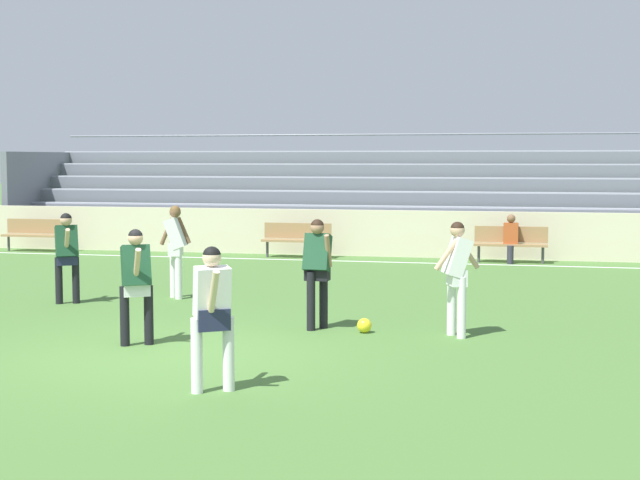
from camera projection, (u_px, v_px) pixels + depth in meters
name	position (u px, v px, depth m)	size (l,w,h in m)	color
ground_plane	(170.00, 353.00, 12.72)	(160.00, 160.00, 0.00)	#477033
field_line_sideline	(345.00, 261.00, 24.13)	(44.00, 0.12, 0.01)	white
sideline_wall	(355.00, 233.00, 25.39)	(48.00, 0.16, 1.23)	beige
bleacher_stand	(377.00, 196.00, 28.04)	(21.98, 4.46, 3.38)	#9EA3AD
bench_far_left	(297.00, 237.00, 24.95)	(1.80, 0.40, 0.90)	#99754C
bench_centre_sideline	(511.00, 241.00, 23.72)	(1.80, 0.40, 0.90)	#99754C
bench_near_wall_gap	(35.00, 232.00, 26.64)	(1.80, 0.40, 0.90)	#99754C
spectator_seated	(511.00, 235.00, 23.60)	(0.36, 0.42, 1.21)	#2D2D38
player_white_dropping_back	(457.00, 268.00, 13.79)	(0.65, 0.49, 1.68)	white
player_dark_overlapping	(317.00, 264.00, 14.39)	(0.45, 0.41, 1.67)	black
player_dark_wide_left	(136.00, 277.00, 13.16)	(0.51, 0.70, 1.62)	black
player_white_pressing_high	(176.00, 243.00, 17.61)	(0.48, 0.45, 1.72)	white
player_dark_deep_cover	(67.00, 250.00, 16.97)	(0.52, 0.71, 1.62)	black
player_white_wide_right	(212.00, 306.00, 10.50)	(0.48, 0.69, 1.62)	white
soccer_ball	(364.00, 326.00, 14.16)	(0.22, 0.22, 0.22)	yellow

